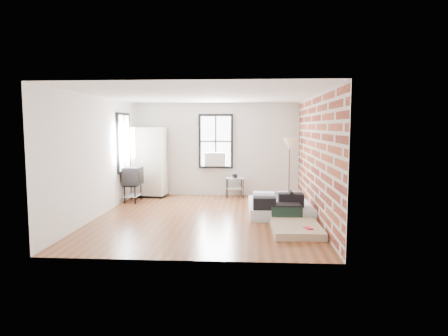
# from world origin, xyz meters

# --- Properties ---
(ground) EXTENTS (6.00, 6.00, 0.00)m
(ground) POSITION_xyz_m (0.00, 0.00, 0.00)
(ground) COLOR #5C3218
(ground) RESTS_ON ground
(room_shell) EXTENTS (5.02, 6.02, 2.80)m
(room_shell) POSITION_xyz_m (0.23, 0.36, 1.74)
(room_shell) COLOR silver
(room_shell) RESTS_ON ground
(mattress_main) EXTENTS (1.51, 2.01, 0.63)m
(mattress_main) POSITION_xyz_m (1.75, 0.54, 0.17)
(mattress_main) COLOR silver
(mattress_main) RESTS_ON ground
(mattress_bare) EXTENTS (1.01, 1.84, 0.39)m
(mattress_bare) POSITION_xyz_m (1.92, -0.77, 0.12)
(mattress_bare) COLOR tan
(mattress_bare) RESTS_ON ground
(wardrobe) EXTENTS (1.11, 0.72, 2.07)m
(wardrobe) POSITION_xyz_m (-2.00, 2.65, 1.03)
(wardrobe) COLOR black
(wardrobe) RESTS_ON ground
(side_table) EXTENTS (0.58, 0.50, 0.69)m
(side_table) POSITION_xyz_m (0.58, 2.72, 0.46)
(side_table) COLOR black
(side_table) RESTS_ON ground
(floor_lamp) EXTENTS (0.38, 0.38, 1.77)m
(floor_lamp) POSITION_xyz_m (2.15, 2.36, 1.53)
(floor_lamp) COLOR black
(floor_lamp) RESTS_ON ground
(tv_stand) EXTENTS (0.49, 0.69, 0.97)m
(tv_stand) POSITION_xyz_m (-2.21, 1.76, 0.70)
(tv_stand) COLOR black
(tv_stand) RESTS_ON ground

